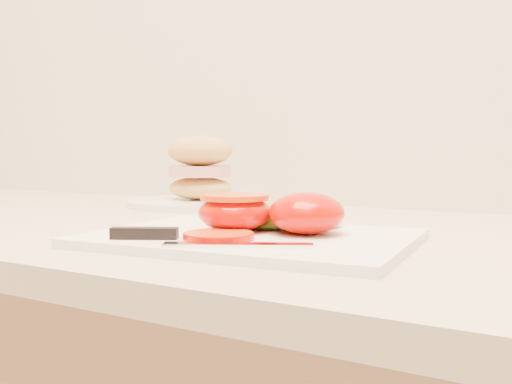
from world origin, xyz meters
The scene contains 8 objects.
cutting_board centered at (-0.50, 1.56, 0.94)m, with size 0.34×0.24×0.01m, color white.
tomato_half_dome centered at (-0.45, 1.58, 0.96)m, with size 0.08×0.08×0.05m, color #C70B00.
tomato_half_cut centered at (-0.53, 1.56, 0.96)m, with size 0.08×0.08×0.04m.
tomato_slice_0 centered at (-0.51, 1.50, 0.94)m, with size 0.07×0.07×0.01m, color orange.
lettuce_leaf_0 centered at (-0.52, 1.62, 0.95)m, with size 0.13×0.09×0.03m, color #639A29.
lettuce_leaf_1 centered at (-0.48, 1.63, 0.95)m, with size 0.11×0.08×0.02m, color #639A29.
knife centered at (-0.54, 1.47, 0.94)m, with size 0.21×0.08×0.01m.
sandwich_plate centered at (-0.80, 1.87, 0.98)m, with size 0.26×0.26×0.13m.
Camera 1 is at (-0.19, 1.02, 1.03)m, focal length 40.00 mm.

